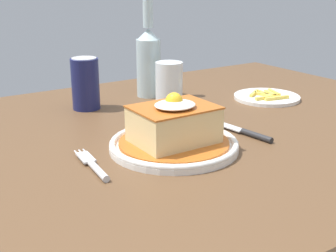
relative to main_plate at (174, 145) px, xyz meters
The scene contains 9 objects.
dining_table 0.15m from the main_plate, 81.53° to the left, with size 1.45×0.94×0.77m.
main_plate is the anchor object (origin of this frame).
sandwich_meal 0.04m from the main_plate, 114.13° to the right, with size 0.21×0.21×0.10m.
fork 0.16m from the main_plate, behind, with size 0.03×0.14×0.01m.
knife 0.17m from the main_plate, ahead, with size 0.03×0.17×0.01m.
soda_can 0.35m from the main_plate, 94.42° to the left, with size 0.07×0.07×0.12m.
beer_bottle_clear 0.41m from the main_plate, 65.77° to the left, with size 0.06×0.06×0.27m.
drinking_glass 0.32m from the main_plate, 58.33° to the left, with size 0.07×0.07×0.10m.
side_plate_fries 0.44m from the main_plate, 22.33° to the left, with size 0.17×0.17×0.02m.
Camera 1 is at (-0.46, -0.76, 1.08)m, focal length 49.15 mm.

